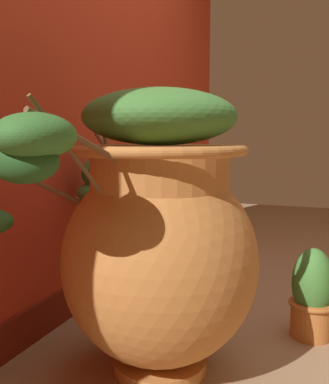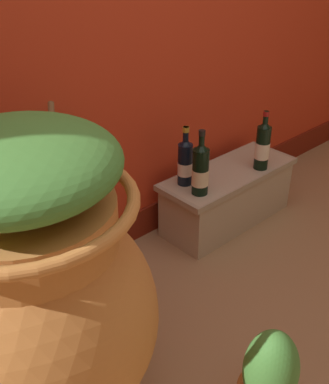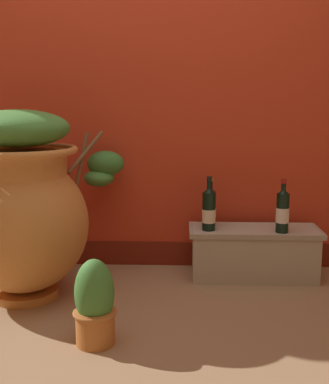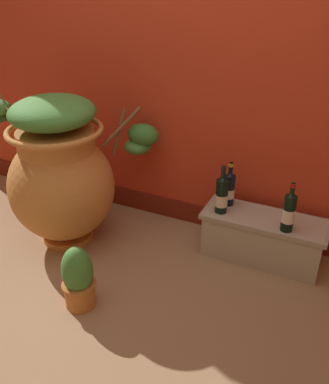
{
  "view_description": "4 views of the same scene",
  "coord_description": "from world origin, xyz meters",
  "px_view_note": "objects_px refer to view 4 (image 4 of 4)",
  "views": [
    {
      "loc": [
        -2.01,
        -0.02,
        0.85
      ],
      "look_at": [
        0.11,
        0.79,
        0.56
      ],
      "focal_mm": 39.84,
      "sensor_mm": 36.0,
      "label": 1
    },
    {
      "loc": [
        -1.07,
        -0.5,
        1.45
      ],
      "look_at": [
        -0.02,
        0.64,
        0.56
      ],
      "focal_mm": 44.48,
      "sensor_mm": 36.0,
      "label": 2
    },
    {
      "loc": [
        0.23,
        -1.99,
        1.05
      ],
      "look_at": [
        0.12,
        0.82,
        0.54
      ],
      "focal_mm": 45.82,
      "sensor_mm": 36.0,
      "label": 3
    },
    {
      "loc": [
        1.05,
        -1.41,
        1.7
      ],
      "look_at": [
        0.05,
        0.69,
        0.44
      ],
      "focal_mm": 39.09,
      "sensor_mm": 36.0,
      "label": 4
    }
  ],
  "objects_px": {
    "wine_bottle_middle": "(229,188)",
    "wine_bottle_left": "(289,211)",
    "wine_bottle_right": "(222,194)",
    "potted_shrub": "(78,279)",
    "terracotta_urn": "(61,172)"
  },
  "relations": [
    {
      "from": "wine_bottle_right",
      "to": "potted_shrub",
      "type": "bearing_deg",
      "value": -123.03
    },
    {
      "from": "wine_bottle_left",
      "to": "wine_bottle_right",
      "type": "bearing_deg",
      "value": 175.38
    },
    {
      "from": "wine_bottle_left",
      "to": "potted_shrub",
      "type": "xyz_separation_m",
      "value": [
        -0.96,
        -0.79,
        -0.26
      ]
    },
    {
      "from": "wine_bottle_middle",
      "to": "wine_bottle_left",
      "type": "bearing_deg",
      "value": -19.89
    },
    {
      "from": "potted_shrub",
      "to": "wine_bottle_right",
      "type": "bearing_deg",
      "value": 56.97
    },
    {
      "from": "wine_bottle_left",
      "to": "potted_shrub",
      "type": "relative_size",
      "value": 0.81
    },
    {
      "from": "wine_bottle_right",
      "to": "wine_bottle_left",
      "type": "bearing_deg",
      "value": -4.62
    },
    {
      "from": "potted_shrub",
      "to": "wine_bottle_left",
      "type": "bearing_deg",
      "value": 39.45
    },
    {
      "from": "wine_bottle_right",
      "to": "wine_bottle_middle",
      "type": "bearing_deg",
      "value": 83.59
    },
    {
      "from": "wine_bottle_left",
      "to": "wine_bottle_right",
      "type": "relative_size",
      "value": 0.97
    },
    {
      "from": "wine_bottle_right",
      "to": "terracotta_urn",
      "type": "bearing_deg",
      "value": -163.52
    },
    {
      "from": "wine_bottle_right",
      "to": "potted_shrub",
      "type": "xyz_separation_m",
      "value": [
        -0.54,
        -0.83,
        -0.25
      ]
    },
    {
      "from": "wine_bottle_left",
      "to": "wine_bottle_middle",
      "type": "relative_size",
      "value": 1.05
    },
    {
      "from": "wine_bottle_left",
      "to": "wine_bottle_right",
      "type": "height_order",
      "value": "wine_bottle_right"
    },
    {
      "from": "wine_bottle_middle",
      "to": "potted_shrub",
      "type": "xyz_separation_m",
      "value": [
        -0.55,
        -0.94,
        -0.25
      ]
    }
  ]
}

